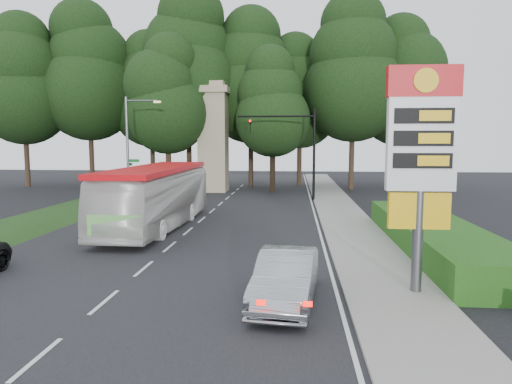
# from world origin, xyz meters

# --- Properties ---
(ground) EXTENTS (120.00, 120.00, 0.00)m
(ground) POSITION_xyz_m (0.00, 0.00, 0.00)
(ground) COLOR black
(ground) RESTS_ON ground
(road_surface) EXTENTS (14.00, 80.00, 0.02)m
(road_surface) POSITION_xyz_m (0.00, 12.00, 0.01)
(road_surface) COLOR black
(road_surface) RESTS_ON ground
(sidewalk_right) EXTENTS (3.00, 80.00, 0.12)m
(sidewalk_right) POSITION_xyz_m (8.50, 12.00, 0.06)
(sidewalk_right) COLOR gray
(sidewalk_right) RESTS_ON ground
(grass_verge_left) EXTENTS (5.00, 50.00, 0.02)m
(grass_verge_left) POSITION_xyz_m (-9.50, 18.00, 0.01)
(grass_verge_left) COLOR #193814
(grass_verge_left) RESTS_ON ground
(hedge) EXTENTS (3.00, 14.00, 1.20)m
(hedge) POSITION_xyz_m (11.50, 8.00, 0.60)
(hedge) COLOR #1F4F15
(hedge) RESTS_ON ground
(gas_station_pylon) EXTENTS (2.10, 0.45, 6.85)m
(gas_station_pylon) POSITION_xyz_m (9.20, 1.99, 4.45)
(gas_station_pylon) COLOR #59595E
(gas_station_pylon) RESTS_ON ground
(traffic_signal_mast) EXTENTS (6.10, 0.35, 7.20)m
(traffic_signal_mast) POSITION_xyz_m (5.68, 24.00, 4.67)
(traffic_signal_mast) COLOR black
(traffic_signal_mast) RESTS_ON ground
(streetlight_signs) EXTENTS (2.75, 0.98, 8.00)m
(streetlight_signs) POSITION_xyz_m (-6.99, 22.01, 4.44)
(streetlight_signs) COLOR #59595E
(streetlight_signs) RESTS_ON ground
(monument) EXTENTS (3.00, 3.00, 10.05)m
(monument) POSITION_xyz_m (-2.00, 30.00, 5.10)
(monument) COLOR gray
(monument) RESTS_ON ground
(tree_far_west) EXTENTS (8.96, 8.96, 17.60)m
(tree_far_west) POSITION_xyz_m (-22.00, 33.00, 10.68)
(tree_far_west) COLOR #2D2116
(tree_far_west) RESTS_ON ground
(tree_west_mid) EXTENTS (9.80, 9.80, 19.25)m
(tree_west_mid) POSITION_xyz_m (-16.00, 35.00, 11.69)
(tree_west_mid) COLOR #2D2116
(tree_west_mid) RESTS_ON ground
(tree_west_near) EXTENTS (8.40, 8.40, 16.50)m
(tree_west_near) POSITION_xyz_m (-10.00, 37.00, 10.02)
(tree_west_near) COLOR #2D2116
(tree_west_near) RESTS_ON ground
(tree_center_left) EXTENTS (10.08, 10.08, 19.80)m
(tree_center_left) POSITION_xyz_m (-5.00, 33.00, 12.02)
(tree_center_left) COLOR #2D2116
(tree_center_left) RESTS_ON ground
(tree_center_right) EXTENTS (9.24, 9.24, 18.15)m
(tree_center_right) POSITION_xyz_m (1.00, 35.00, 11.02)
(tree_center_right) COLOR #2D2116
(tree_center_right) RESTS_ON ground
(tree_east_near) EXTENTS (8.12, 8.12, 15.95)m
(tree_east_near) POSITION_xyz_m (6.00, 37.00, 9.68)
(tree_east_near) COLOR #2D2116
(tree_east_near) RESTS_ON ground
(tree_east_mid) EXTENTS (9.52, 9.52, 18.70)m
(tree_east_mid) POSITION_xyz_m (11.00, 33.00, 11.35)
(tree_east_mid) COLOR #2D2116
(tree_east_mid) RESTS_ON ground
(tree_far_east) EXTENTS (8.68, 8.68, 17.05)m
(tree_far_east) POSITION_xyz_m (16.00, 35.00, 10.35)
(tree_far_east) COLOR #2D2116
(tree_far_east) RESTS_ON ground
(tree_monument_left) EXTENTS (7.28, 7.28, 14.30)m
(tree_monument_left) POSITION_xyz_m (-6.00, 29.00, 8.68)
(tree_monument_left) COLOR #2D2116
(tree_monument_left) RESTS_ON ground
(tree_monument_right) EXTENTS (6.72, 6.72, 13.20)m
(tree_monument_right) POSITION_xyz_m (3.50, 29.50, 8.01)
(tree_monument_right) COLOR #2D2116
(tree_monument_right) RESTS_ON ground
(transit_bus) EXTENTS (3.14, 11.96, 3.31)m
(transit_bus) POSITION_xyz_m (-1.91, 11.95, 1.65)
(transit_bus) COLOR silver
(transit_bus) RESTS_ON ground
(sedan_silver) EXTENTS (2.07, 4.71, 1.50)m
(sedan_silver) POSITION_xyz_m (5.26, 0.95, 0.75)
(sedan_silver) COLOR #9C9FA3
(sedan_silver) RESTS_ON ground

